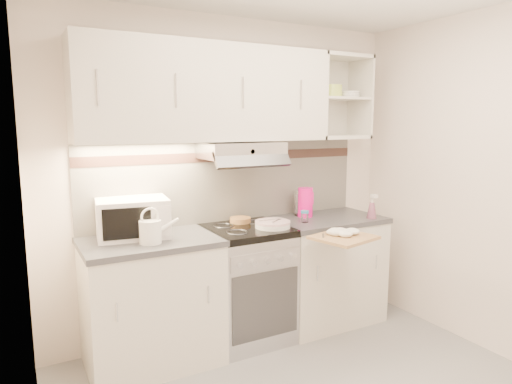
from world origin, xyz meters
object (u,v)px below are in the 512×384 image
pink_pitcher (305,202)px  glass_jar (301,203)px  microwave (132,218)px  electric_range (247,283)px  cutting_board (344,238)px  plate_stack (273,224)px  spray_bottle (372,208)px  watering_can (152,230)px

pink_pitcher → glass_jar: pink_pitcher is taller
glass_jar → microwave: bearing=-177.9°
electric_range → cutting_board: 0.84m
plate_stack → cutting_board: bearing=-49.7°
electric_range → spray_bottle: bearing=-11.8°
plate_stack → pink_pitcher: (0.45, 0.21, 0.10)m
microwave → glass_jar: (1.44, 0.05, -0.03)m
plate_stack → glass_jar: glass_jar is taller
spray_bottle → cutting_board: bearing=-150.8°
microwave → pink_pitcher: (1.44, -0.02, -0.01)m
plate_stack → pink_pitcher: 0.50m
spray_bottle → watering_can: bearing=176.8°
electric_range → watering_can: (-0.77, -0.11, 0.54)m
electric_range → microwave: size_ratio=1.73×
microwave → cutting_board: 1.50m
watering_can → cutting_board: 1.35m
electric_range → watering_can: bearing=-171.7°
glass_jar → spray_bottle: spray_bottle is taller
glass_jar → spray_bottle: (0.44, -0.39, -0.02)m
pink_pitcher → spray_bottle: 0.55m
plate_stack → microwave: bearing=167.3°
cutting_board → glass_jar: bearing=68.9°
pink_pitcher → glass_jar: (0.00, 0.07, -0.02)m
plate_stack → pink_pitcher: size_ratio=1.08×
watering_can → cutting_board: watering_can is taller
plate_stack → glass_jar: bearing=31.9°
microwave → glass_jar: 1.45m
spray_bottle → pink_pitcher: bearing=144.3°
watering_can → pink_pitcher: 1.39m
electric_range → glass_jar: (0.61, 0.17, 0.56)m
cutting_board → pink_pitcher: bearing=68.0°
plate_stack → cutting_board: 0.54m
microwave → spray_bottle: microwave is taller
electric_range → plate_stack: plate_stack is taller
electric_range → spray_bottle: 1.20m
pink_pitcher → cutting_board: bearing=-92.3°
pink_pitcher → spray_bottle: size_ratio=1.15×
microwave → spray_bottle: bearing=-2.3°
watering_can → cutting_board: (1.28, -0.41, -0.11)m
watering_can → pink_pitcher: size_ratio=1.14×
watering_can → glass_jar: 1.41m
pink_pitcher → plate_stack: bearing=-148.4°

